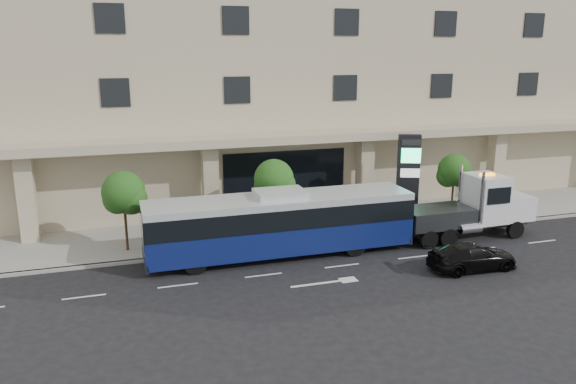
% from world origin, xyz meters
% --- Properties ---
extents(ground, '(120.00, 120.00, 0.00)m').
position_xyz_m(ground, '(0.00, 0.00, 0.00)').
color(ground, black).
rests_on(ground, ground).
extents(sidewalk, '(120.00, 6.00, 0.15)m').
position_xyz_m(sidewalk, '(0.00, 5.00, 0.07)').
color(sidewalk, gray).
rests_on(sidewalk, ground).
extents(curb, '(120.00, 0.30, 0.15)m').
position_xyz_m(curb, '(0.00, 2.00, 0.07)').
color(curb, gray).
rests_on(curb, ground).
extents(convention_center, '(60.00, 17.60, 20.00)m').
position_xyz_m(convention_center, '(-0.00, 15.42, 9.97)').
color(convention_center, '#BAAF8B').
rests_on(convention_center, ground).
extents(tree_left, '(2.27, 2.20, 4.22)m').
position_xyz_m(tree_left, '(-9.97, 3.59, 3.11)').
color(tree_left, '#422B19').
rests_on(tree_left, sidewalk).
extents(tree_mid, '(2.28, 2.20, 4.38)m').
position_xyz_m(tree_mid, '(-1.97, 3.59, 3.26)').
color(tree_mid, '#422B19').
rests_on(tree_mid, sidewalk).
extents(tree_right, '(2.10, 2.00, 4.04)m').
position_xyz_m(tree_right, '(9.53, 3.59, 3.04)').
color(tree_right, '#422B19').
rests_on(tree_right, sidewalk).
extents(city_bus, '(13.72, 2.93, 3.48)m').
position_xyz_m(city_bus, '(-2.48, 0.82, 1.77)').
color(city_bus, black).
rests_on(city_bus, ground).
extents(tow_truck, '(8.78, 2.29, 4.00)m').
position_xyz_m(tow_truck, '(8.71, 0.42, 1.65)').
color(tow_truck, '#2D3033').
rests_on(tow_truck, ground).
extents(black_sedan, '(4.47, 1.89, 1.29)m').
position_xyz_m(black_sedan, '(5.82, -3.78, 0.64)').
color(black_sedan, black).
rests_on(black_sedan, ground).
extents(signage_pylon, '(1.40, 0.93, 5.31)m').
position_xyz_m(signage_pylon, '(6.57, 4.04, 2.85)').
color(signage_pylon, black).
rests_on(signage_pylon, sidewalk).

